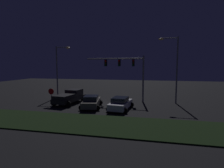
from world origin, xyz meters
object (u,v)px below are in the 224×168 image
street_lamp_right (173,62)px  car_sedan (91,102)px  stop_sign (51,94)px  pickup_truck (70,96)px  traffic_signal_gantry (126,67)px  car_sedan_far (120,104)px  street_lamp_left (60,66)px

street_lamp_right → car_sedan: bearing=-153.9°
stop_sign → pickup_truck: bearing=46.4°
traffic_signal_gantry → stop_sign: traffic_signal_gantry is taller
traffic_signal_gantry → street_lamp_right: size_ratio=0.93×
car_sedan_far → stop_sign: bearing=95.7°
car_sedan_far → street_lamp_right: size_ratio=0.51×
pickup_truck → car_sedan: size_ratio=1.21×
car_sedan_far → traffic_signal_gantry: 6.68m
pickup_truck → street_lamp_right: (13.55, 3.08, 4.55)m
car_sedan_far → street_lamp_right: street_lamp_right is taller
traffic_signal_gantry → street_lamp_right: 6.44m
traffic_signal_gantry → street_lamp_right: (6.40, -0.06, 0.65)m
car_sedan → street_lamp_right: size_ratio=0.52×
car_sedan_far → traffic_signal_gantry: (-0.11, 5.22, 4.16)m
car_sedan_far → stop_sign: stop_sign is taller
traffic_signal_gantry → stop_sign: bearing=-150.7°
car_sedan → car_sedan_far: bearing=-104.4°
pickup_truck → traffic_signal_gantry: (7.14, 3.14, 3.90)m
traffic_signal_gantry → street_lamp_left: street_lamp_left is taller
car_sedan → car_sedan_far: same height
pickup_truck → stop_sign: 2.60m
traffic_signal_gantry → street_lamp_left: 10.85m
car_sedan → traffic_signal_gantry: size_ratio=0.56×
car_sedan_far → street_lamp_right: (6.30, 5.16, 4.81)m
street_lamp_left → street_lamp_right: 17.24m
traffic_signal_gantry → street_lamp_left: size_ratio=1.02×
car_sedan → car_sedan_far: 3.67m
car_sedan_far → stop_sign: 9.04m
street_lamp_left → car_sedan_far: bearing=-29.6°
pickup_truck → car_sedan: pickup_truck is taller
pickup_truck → street_lamp_left: street_lamp_left is taller
traffic_signal_gantry → street_lamp_left: bearing=174.9°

